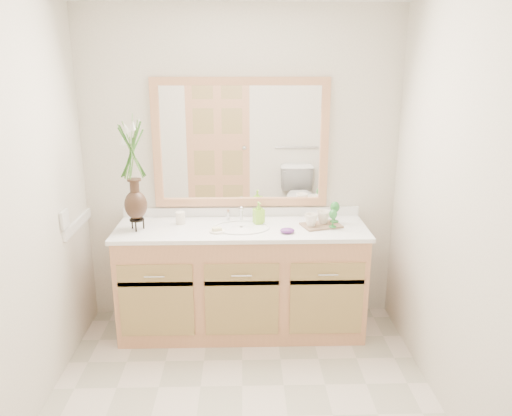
{
  "coord_description": "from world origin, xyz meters",
  "views": [
    {
      "loc": [
        0.02,
        -2.45,
        2.0
      ],
      "look_at": [
        0.1,
        0.65,
        1.08
      ],
      "focal_mm": 35.0,
      "sensor_mm": 36.0,
      "label": 1
    }
  ],
  "objects_px": {
    "soap_bottle": "(259,214)",
    "tray": "(321,225)",
    "flower_vase": "(132,158)",
    "tumbler": "(180,218)"
  },
  "relations": [
    {
      "from": "soap_bottle",
      "to": "tray",
      "type": "distance_m",
      "value": 0.47
    },
    {
      "from": "soap_bottle",
      "to": "tray",
      "type": "height_order",
      "value": "soap_bottle"
    },
    {
      "from": "flower_vase",
      "to": "tray",
      "type": "distance_m",
      "value": 1.44
    },
    {
      "from": "flower_vase",
      "to": "tumbler",
      "type": "xyz_separation_m",
      "value": [
        0.3,
        0.13,
        -0.48
      ]
    },
    {
      "from": "tumbler",
      "to": "tray",
      "type": "height_order",
      "value": "tumbler"
    },
    {
      "from": "tumbler",
      "to": "tray",
      "type": "xyz_separation_m",
      "value": [
        1.04,
        -0.09,
        -0.04
      ]
    },
    {
      "from": "flower_vase",
      "to": "tumbler",
      "type": "distance_m",
      "value": 0.58
    },
    {
      "from": "soap_bottle",
      "to": "tray",
      "type": "xyz_separation_m",
      "value": [
        0.46,
        -0.09,
        -0.07
      ]
    },
    {
      "from": "flower_vase",
      "to": "tumbler",
      "type": "height_order",
      "value": "flower_vase"
    },
    {
      "from": "tumbler",
      "to": "tray",
      "type": "relative_size",
      "value": 0.33
    }
  ]
}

